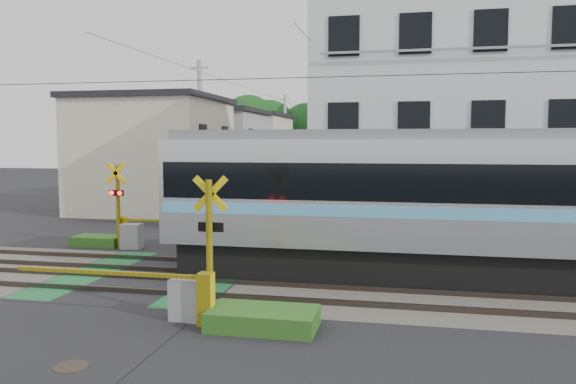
% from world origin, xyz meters
% --- Properties ---
extents(ground, '(120.00, 120.00, 0.00)m').
position_xyz_m(ground, '(0.00, 0.00, 0.00)').
color(ground, black).
extents(track_bed, '(120.00, 120.00, 0.14)m').
position_xyz_m(track_bed, '(0.00, 0.00, 0.04)').
color(track_bed, '#47423A').
rests_on(track_bed, ground).
extents(crossing_signal_near, '(4.74, 0.65, 3.09)m').
position_xyz_m(crossing_signal_near, '(2.59, -3.65, 0.71)').
color(crossing_signal_near, yellow).
rests_on(crossing_signal_near, ground).
extents(crossing_signal_far, '(4.74, 0.65, 3.09)m').
position_xyz_m(crossing_signal_far, '(-2.59, 3.65, 0.71)').
color(crossing_signal_far, yellow).
rests_on(crossing_signal_far, ground).
extents(apartment_block, '(10.20, 8.36, 9.30)m').
position_xyz_m(apartment_block, '(8.50, 9.49, 4.66)').
color(apartment_block, silver).
rests_on(apartment_block, ground).
extents(houses_row, '(22.07, 31.35, 6.80)m').
position_xyz_m(houses_row, '(0.25, 25.92, 3.24)').
color(houses_row, beige).
rests_on(houses_row, ground).
extents(tree_hill, '(40.00, 13.65, 11.57)m').
position_xyz_m(tree_hill, '(1.15, 47.83, 5.08)').
color(tree_hill, '#164216').
rests_on(tree_hill, ground).
extents(catenary, '(60.00, 5.04, 7.00)m').
position_xyz_m(catenary, '(6.00, 0.03, 3.70)').
color(catenary, '#2D2D33').
rests_on(catenary, ground).
extents(utility_poles, '(7.90, 42.00, 8.00)m').
position_xyz_m(utility_poles, '(-1.05, 23.01, 4.08)').
color(utility_poles, '#A5A5A0').
rests_on(utility_poles, ground).
extents(pedestrian, '(0.66, 0.45, 1.76)m').
position_xyz_m(pedestrian, '(0.48, 29.44, 0.88)').
color(pedestrian, '#222129').
rests_on(pedestrian, ground).
extents(manhole_cover, '(0.58, 0.58, 0.02)m').
position_xyz_m(manhole_cover, '(1.53, -6.40, 0.01)').
color(manhole_cover, '#2D261E').
rests_on(manhole_cover, ground).
extents(weed_patches, '(10.25, 8.80, 0.40)m').
position_xyz_m(weed_patches, '(1.76, -0.09, 0.18)').
color(weed_patches, '#2D5E1E').
rests_on(weed_patches, ground).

